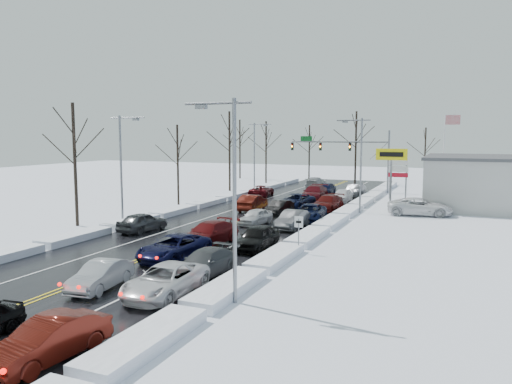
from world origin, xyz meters
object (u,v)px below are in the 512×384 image
at_px(traffic_signal_mast, 349,150).
at_px(tires_plus_sign, 391,158).
at_px(flagpole, 445,147).
at_px(oncoming_car_0, 252,210).

height_order(traffic_signal_mast, tires_plus_sign, traffic_signal_mast).
xyz_separation_m(tires_plus_sign, flagpole, (4.67, 14.01, 0.93)).
bearing_deg(traffic_signal_mast, oncoming_car_0, -103.55).
distance_m(traffic_signal_mast, flagpole, 11.90).
xyz_separation_m(tires_plus_sign, oncoming_car_0, (-12.05, -8.75, -4.99)).
bearing_deg(flagpole, tires_plus_sign, -108.44).
bearing_deg(oncoming_car_0, flagpole, -129.49).
height_order(traffic_signal_mast, flagpole, flagpole).
bearing_deg(tires_plus_sign, traffic_signal_mast, 120.46).
distance_m(traffic_signal_mast, tires_plus_sign, 13.92).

